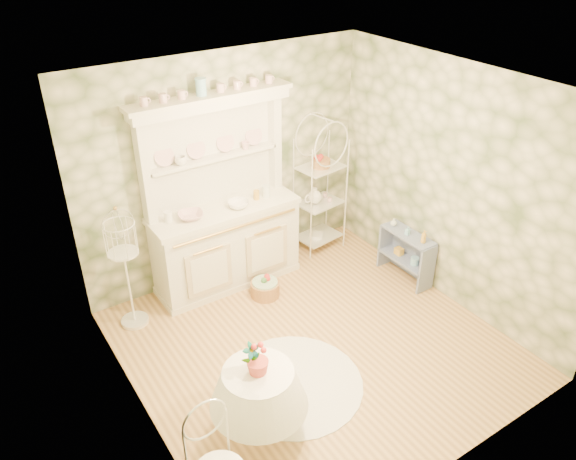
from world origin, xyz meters
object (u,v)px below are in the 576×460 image
kitchen_dresser (223,197)px  round_table (259,405)px  floor_basket (265,288)px  side_shelf (406,256)px  bakers_rack (320,183)px  birdcage_stand (125,265)px

kitchen_dresser → round_table: 2.47m
round_table → floor_basket: round_table is taller
round_table → floor_basket: bearing=57.2°
side_shelf → round_table: round_table is taller
bakers_rack → kitchen_dresser: bearing=174.2°
kitchen_dresser → round_table: size_ratio=3.40×
floor_basket → bakers_rack: bearing=25.3°
round_table → birdcage_stand: birdcage_stand is taller
bakers_rack → floor_basket: (-1.18, -0.56, -0.83)m
round_table → birdcage_stand: (-0.39, 2.04, 0.42)m
kitchen_dresser → birdcage_stand: bearing=-174.0°
bakers_rack → birdcage_stand: 2.65m
bakers_rack → side_shelf: bakers_rack is taller
bakers_rack → floor_basket: bearing=-162.6°
birdcage_stand → floor_basket: (1.46, -0.38, -0.65)m
kitchen_dresser → floor_basket: (0.22, -0.51, -1.04)m
birdcage_stand → kitchen_dresser: bearing=6.0°
bakers_rack → side_shelf: (0.45, -1.18, -0.64)m
kitchen_dresser → side_shelf: (1.85, -1.13, -0.85)m
birdcage_stand → bakers_rack: bearing=3.9°
side_shelf → birdcage_stand: size_ratio=0.46×
bakers_rack → round_table: bakers_rack is taller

